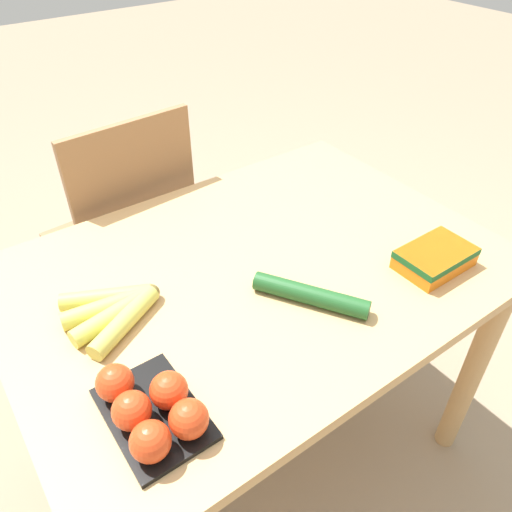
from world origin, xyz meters
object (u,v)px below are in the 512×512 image
Objects in this scene: chair at (129,240)px; cucumber_near at (311,295)px; carrot_bag at (435,257)px; tomato_pack at (151,409)px; banana_bunch at (115,309)px.

chair reaches higher than cucumber_near.
carrot_bag is at bearing -13.45° from cucumber_near.
tomato_pack is 0.41m from cucumber_near.
banana_bunch is at bearing 79.74° from tomato_pack.
chair is 4.07× the size of cucumber_near.
carrot_bag is at bearing -0.53° from tomato_pack.
banana_bunch is 0.89× the size of cucumber_near.
banana_bunch is (-0.24, -0.57, 0.27)m from chair.
carrot_bag is 0.74× the size of cucumber_near.
tomato_pack is at bearing -100.26° from banana_bunch.
tomato_pack is at bearing -170.43° from cucumber_near.
banana_bunch is 0.98× the size of tomato_pack.
chair reaches higher than banana_bunch.
chair is 4.59× the size of banana_bunch.
carrot_bag reaches higher than banana_bunch.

